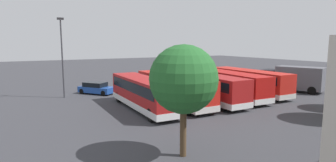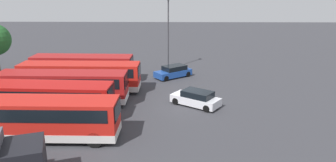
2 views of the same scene
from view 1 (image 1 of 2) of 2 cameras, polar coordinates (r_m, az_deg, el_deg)
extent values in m
plane|color=#38383D|center=(39.72, -2.50, -1.15)|extent=(140.00, 140.00, 0.00)
cube|color=red|center=(34.95, 16.29, 0.02)|extent=(2.59, 11.14, 2.60)
cube|color=silver|center=(35.10, 16.22, -1.63)|extent=(2.63, 11.18, 0.55)
cube|color=black|center=(34.87, 16.33, 1.00)|extent=(2.65, 10.34, 0.90)
cube|color=black|center=(38.99, 10.51, 1.89)|extent=(2.25, 0.07, 1.10)
cylinder|color=black|center=(37.41, 10.49, -0.99)|extent=(0.30, 1.10, 1.10)
cylinder|color=black|center=(38.86, 13.06, -0.73)|extent=(0.30, 1.10, 1.10)
cylinder|color=black|center=(31.51, 20.12, -3.01)|extent=(0.30, 1.10, 1.10)
cylinder|color=black|center=(33.22, 22.68, -2.60)|extent=(0.30, 1.10, 1.10)
cube|color=#B71411|center=(31.93, 12.68, -0.57)|extent=(3.00, 10.58, 2.60)
cube|color=silver|center=(32.10, 12.62, -2.38)|extent=(3.05, 10.63, 0.55)
cube|color=black|center=(31.85, 12.71, 0.49)|extent=(3.03, 9.79, 0.90)
cube|color=black|center=(36.05, 7.42, 1.47)|extent=(2.25, 0.16, 1.10)
cylinder|color=black|center=(34.49, 7.14, -1.67)|extent=(0.35, 1.11, 1.10)
cylinder|color=black|center=(35.77, 10.15, -1.38)|extent=(0.35, 1.11, 1.10)
cylinder|color=black|center=(28.53, 15.73, -3.93)|extent=(0.35, 1.11, 1.10)
cylinder|color=black|center=(30.07, 18.92, -3.46)|extent=(0.35, 1.11, 1.10)
cube|color=#A51919|center=(29.81, 7.44, -1.04)|extent=(2.59, 11.59, 2.60)
cube|color=silver|center=(29.98, 7.41, -2.98)|extent=(2.63, 11.63, 0.55)
cube|color=black|center=(29.72, 7.46, 0.10)|extent=(2.65, 10.79, 0.90)
cube|color=black|center=(34.54, 1.75, 1.25)|extent=(2.25, 0.07, 1.10)
cylinder|color=black|center=(33.00, 1.32, -2.04)|extent=(0.30, 1.10, 1.10)
cylinder|color=black|center=(34.17, 4.58, -1.72)|extent=(0.30, 1.10, 1.10)
cylinder|color=black|center=(25.94, 11.14, -4.95)|extent=(0.30, 1.10, 1.10)
cylinder|color=black|center=(27.41, 14.76, -4.37)|extent=(0.30, 1.10, 1.10)
cube|color=red|center=(28.38, 0.99, -1.43)|extent=(2.59, 11.99, 2.60)
cube|color=silver|center=(28.56, 0.98, -3.46)|extent=(2.63, 12.03, 0.55)
cube|color=black|center=(28.29, 0.99, -0.23)|extent=(2.65, 11.19, 0.90)
cube|color=black|center=(33.60, -4.11, 1.05)|extent=(2.25, 0.07, 1.10)
cylinder|color=black|center=(32.11, -4.84, -2.35)|extent=(0.30, 1.10, 1.10)
cylinder|color=black|center=(33.07, -1.28, -2.02)|extent=(0.30, 1.10, 1.10)
cylinder|color=black|center=(24.18, 4.09, -5.76)|extent=(0.30, 1.10, 1.10)
cylinder|color=black|center=(25.45, 8.36, -5.14)|extent=(0.30, 1.10, 1.10)
cube|color=#A51919|center=(26.11, -5.05, -2.28)|extent=(2.80, 11.13, 2.60)
cube|color=silver|center=(26.31, -5.02, -4.48)|extent=(2.84, 11.17, 0.55)
cube|color=black|center=(26.01, -5.06, -0.98)|extent=(2.84, 10.33, 0.90)
cube|color=black|center=(31.17, -9.02, 0.43)|extent=(2.25, 0.11, 1.10)
cylinder|color=black|center=(29.75, -10.11, -3.27)|extent=(0.32, 1.11, 1.10)
cylinder|color=black|center=(30.49, -6.08, -2.92)|extent=(0.32, 1.11, 1.10)
cylinder|color=black|center=(22.20, -3.55, -7.01)|extent=(0.32, 1.11, 1.10)
cylinder|color=black|center=(23.18, 1.56, -6.35)|extent=(0.32, 1.11, 1.10)
cube|color=#595960|center=(39.08, 25.48, 0.60)|extent=(4.22, 6.02, 2.80)
cube|color=black|center=(40.27, 20.32, 0.64)|extent=(3.03, 2.73, 2.20)
cylinder|color=black|center=(39.36, 19.66, -0.96)|extent=(0.60, 1.04, 1.00)
cylinder|color=black|center=(41.45, 20.81, -0.58)|extent=(0.60, 1.04, 1.00)
cylinder|color=black|center=(37.74, 27.45, -1.76)|extent=(0.60, 1.04, 1.00)
cylinder|color=black|center=(39.92, 28.22, -1.32)|extent=(0.60, 1.04, 1.00)
cube|color=silver|center=(40.34, -2.37, -0.24)|extent=(3.96, 4.65, 0.70)
cube|color=black|center=(40.45, -2.33, 0.67)|extent=(2.84, 3.10, 0.55)
cylinder|color=black|center=(38.71, -1.50, -0.90)|extent=(0.54, 0.65, 0.64)
cylinder|color=black|center=(38.92, -3.84, -0.87)|extent=(0.54, 0.65, 0.64)
cylinder|color=black|center=(41.85, -0.99, -0.23)|extent=(0.54, 0.65, 0.64)
cylinder|color=black|center=(42.05, -3.16, -0.20)|extent=(0.54, 0.65, 0.64)
cube|color=#1E479E|center=(35.20, -14.45, -1.70)|extent=(4.11, 4.61, 0.70)
cube|color=black|center=(35.23, -14.74, -0.67)|extent=(2.91, 3.10, 0.55)
cylinder|color=black|center=(34.91, -11.54, -2.03)|extent=(0.56, 0.64, 0.64)
cylinder|color=black|center=(33.64, -13.12, -2.46)|extent=(0.56, 0.64, 0.64)
cylinder|color=black|center=(36.85, -15.64, -1.65)|extent=(0.56, 0.64, 0.64)
cylinder|color=black|center=(35.65, -17.27, -2.03)|extent=(0.56, 0.64, 0.64)
cylinder|color=#38383D|center=(33.40, -20.86, 4.13)|extent=(0.16, 0.16, 8.70)
cube|color=#262628|center=(33.45, -21.25, 11.84)|extent=(0.70, 0.30, 0.24)
cylinder|color=#4C3823|center=(15.52, 3.14, -9.97)|extent=(0.36, 0.36, 3.00)
sphere|color=#236028|center=(14.90, 3.22, 0.38)|extent=(3.75, 3.75, 3.75)
camera|label=2|loc=(56.40, 24.59, 11.41)|focal=34.14mm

